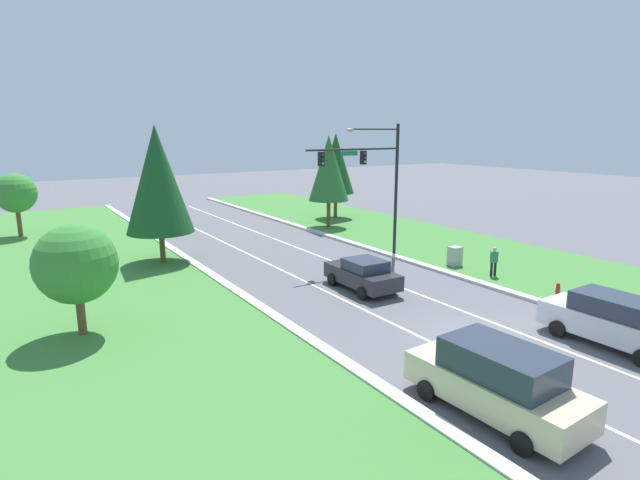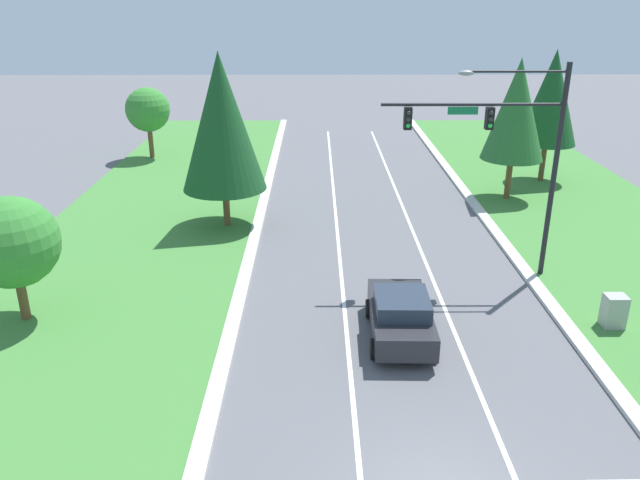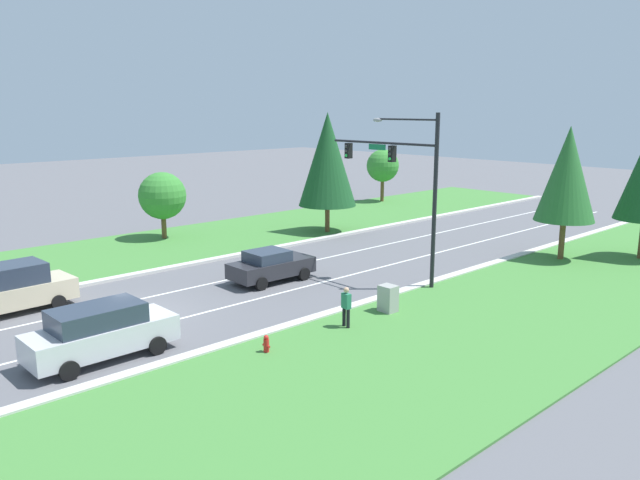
{
  "view_description": "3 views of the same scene",
  "coord_description": "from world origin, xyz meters",
  "px_view_note": "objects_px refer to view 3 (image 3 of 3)",
  "views": [
    {
      "loc": [
        -14.83,
        -11.8,
        7.79
      ],
      "look_at": [
        1.31,
        13.49,
        1.27
      ],
      "focal_mm": 28.0,
      "sensor_mm": 36.0,
      "label": 1
    },
    {
      "loc": [
        -2.82,
        -10.53,
        10.46
      ],
      "look_at": [
        -2.66,
        11.9,
        1.64
      ],
      "focal_mm": 35.0,
      "sensor_mm": 36.0,
      "label": 2
    },
    {
      "loc": [
        23.52,
        -11.31,
        8.48
      ],
      "look_at": [
        -0.89,
        11.45,
        1.39
      ],
      "focal_mm": 35.0,
      "sensor_mm": 36.0,
      "label": 3
    }
  ],
  "objects_px": {
    "traffic_signal_mast": "(405,172)",
    "pedestrian": "(346,306)",
    "oak_far_left_tree": "(383,166)",
    "conifer_mid_left_tree": "(327,159)",
    "silver_suv": "(101,332)",
    "fire_hydrant": "(266,345)",
    "charcoal_sedan": "(271,266)",
    "utility_cabinet": "(388,299)",
    "champagne_suv": "(9,289)",
    "conifer_near_right_tree": "(567,174)",
    "oak_near_left_tree": "(162,196)"
  },
  "relations": [
    {
      "from": "traffic_signal_mast",
      "to": "pedestrian",
      "type": "distance_m",
      "value": 8.76
    },
    {
      "from": "oak_far_left_tree",
      "to": "conifer_mid_left_tree",
      "type": "height_order",
      "value": "conifer_mid_left_tree"
    },
    {
      "from": "silver_suv",
      "to": "oak_far_left_tree",
      "type": "distance_m",
      "value": 38.91
    },
    {
      "from": "fire_hydrant",
      "to": "conifer_mid_left_tree",
      "type": "relative_size",
      "value": 0.09
    },
    {
      "from": "fire_hydrant",
      "to": "oak_far_left_tree",
      "type": "xyz_separation_m",
      "value": [
        -21.22,
        30.15,
        2.98
      ]
    },
    {
      "from": "charcoal_sedan",
      "to": "utility_cabinet",
      "type": "height_order",
      "value": "charcoal_sedan"
    },
    {
      "from": "champagne_suv",
      "to": "silver_suv",
      "type": "bearing_deg",
      "value": 2.64
    },
    {
      "from": "utility_cabinet",
      "to": "conifer_mid_left_tree",
      "type": "distance_m",
      "value": 18.0
    },
    {
      "from": "traffic_signal_mast",
      "to": "pedestrian",
      "type": "relative_size",
      "value": 4.9
    },
    {
      "from": "champagne_suv",
      "to": "silver_suv",
      "type": "height_order",
      "value": "champagne_suv"
    },
    {
      "from": "fire_hydrant",
      "to": "conifer_mid_left_tree",
      "type": "distance_m",
      "value": 22.38
    },
    {
      "from": "traffic_signal_mast",
      "to": "conifer_near_right_tree",
      "type": "bearing_deg",
      "value": 71.55
    },
    {
      "from": "pedestrian",
      "to": "champagne_suv",
      "type": "bearing_deg",
      "value": 46.78
    },
    {
      "from": "traffic_signal_mast",
      "to": "oak_near_left_tree",
      "type": "xyz_separation_m",
      "value": [
        -17.16,
        -3.59,
        -2.56
      ]
    },
    {
      "from": "traffic_signal_mast",
      "to": "champagne_suv",
      "type": "relative_size",
      "value": 1.6
    },
    {
      "from": "utility_cabinet",
      "to": "conifer_near_right_tree",
      "type": "height_order",
      "value": "conifer_near_right_tree"
    },
    {
      "from": "utility_cabinet",
      "to": "silver_suv",
      "type": "bearing_deg",
      "value": -107.67
    },
    {
      "from": "conifer_near_right_tree",
      "to": "oak_near_left_tree",
      "type": "distance_m",
      "value": 24.67
    },
    {
      "from": "conifer_near_right_tree",
      "to": "charcoal_sedan",
      "type": "bearing_deg",
      "value": -117.62
    },
    {
      "from": "utility_cabinet",
      "to": "conifer_mid_left_tree",
      "type": "xyz_separation_m",
      "value": [
        -14.25,
        10.07,
        4.46
      ]
    },
    {
      "from": "conifer_near_right_tree",
      "to": "pedestrian",
      "type": "bearing_deg",
      "value": -91.36
    },
    {
      "from": "utility_cabinet",
      "to": "oak_near_left_tree",
      "type": "height_order",
      "value": "oak_near_left_tree"
    },
    {
      "from": "traffic_signal_mast",
      "to": "champagne_suv",
      "type": "xyz_separation_m",
      "value": [
        -8.18,
        -15.87,
        -4.41
      ]
    },
    {
      "from": "traffic_signal_mast",
      "to": "silver_suv",
      "type": "distance_m",
      "value": 15.85
    },
    {
      "from": "traffic_signal_mast",
      "to": "silver_suv",
      "type": "relative_size",
      "value": 1.65
    },
    {
      "from": "conifer_near_right_tree",
      "to": "oak_near_left_tree",
      "type": "height_order",
      "value": "conifer_near_right_tree"
    },
    {
      "from": "champagne_suv",
      "to": "pedestrian",
      "type": "height_order",
      "value": "champagne_suv"
    },
    {
      "from": "silver_suv",
      "to": "pedestrian",
      "type": "bearing_deg",
      "value": 65.84
    },
    {
      "from": "champagne_suv",
      "to": "oak_far_left_tree",
      "type": "distance_m",
      "value": 36.76
    },
    {
      "from": "fire_hydrant",
      "to": "conifer_mid_left_tree",
      "type": "height_order",
      "value": "conifer_mid_left_tree"
    },
    {
      "from": "champagne_suv",
      "to": "conifer_near_right_tree",
      "type": "height_order",
      "value": "conifer_near_right_tree"
    },
    {
      "from": "oak_far_left_tree",
      "to": "charcoal_sedan",
      "type": "bearing_deg",
      "value": -59.96
    },
    {
      "from": "silver_suv",
      "to": "oak_far_left_tree",
      "type": "bearing_deg",
      "value": 116.59
    },
    {
      "from": "conifer_near_right_tree",
      "to": "fire_hydrant",
      "type": "bearing_deg",
      "value": -91.42
    },
    {
      "from": "champagne_suv",
      "to": "oak_far_left_tree",
      "type": "bearing_deg",
      "value": 103.67
    },
    {
      "from": "charcoal_sedan",
      "to": "silver_suv",
      "type": "distance_m",
      "value": 11.03
    },
    {
      "from": "conifer_mid_left_tree",
      "to": "pedestrian",
      "type": "bearing_deg",
      "value": -41.46
    },
    {
      "from": "silver_suv",
      "to": "oak_far_left_tree",
      "type": "xyz_separation_m",
      "value": [
        -17.71,
        34.56,
        2.33
      ]
    },
    {
      "from": "charcoal_sedan",
      "to": "champagne_suv",
      "type": "relative_size",
      "value": 0.84
    },
    {
      "from": "utility_cabinet",
      "to": "pedestrian",
      "type": "bearing_deg",
      "value": -86.98
    },
    {
      "from": "conifer_near_right_tree",
      "to": "utility_cabinet",
      "type": "bearing_deg",
      "value": -92.17
    },
    {
      "from": "oak_near_left_tree",
      "to": "oak_far_left_tree",
      "type": "relative_size",
      "value": 0.92
    },
    {
      "from": "champagne_suv",
      "to": "silver_suv",
      "type": "xyz_separation_m",
      "value": [
        7.5,
        0.67,
        -0.05
      ]
    },
    {
      "from": "charcoal_sedan",
      "to": "conifer_mid_left_tree",
      "type": "xyz_separation_m",
      "value": [
        -7.04,
        10.61,
        4.25
      ]
    },
    {
      "from": "oak_near_left_tree",
      "to": "traffic_signal_mast",
      "type": "bearing_deg",
      "value": 11.81
    },
    {
      "from": "conifer_near_right_tree",
      "to": "conifer_mid_left_tree",
      "type": "bearing_deg",
      "value": -164.12
    },
    {
      "from": "charcoal_sedan",
      "to": "champagne_suv",
      "type": "bearing_deg",
      "value": -107.51
    },
    {
      "from": "fire_hydrant",
      "to": "champagne_suv",
      "type": "bearing_deg",
      "value": -155.19
    },
    {
      "from": "pedestrian",
      "to": "charcoal_sedan",
      "type": "bearing_deg",
      "value": -8.04
    },
    {
      "from": "charcoal_sedan",
      "to": "silver_suv",
      "type": "relative_size",
      "value": 0.86
    }
  ]
}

